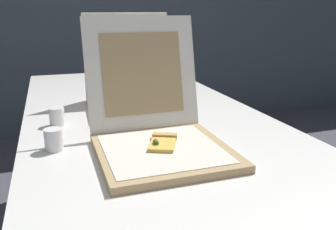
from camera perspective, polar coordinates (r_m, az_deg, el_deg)
name	(u,v)px	position (r m, az deg, el deg)	size (l,w,h in m)	color
table	(149,131)	(1.33, -3.06, -2.56)	(0.89, 2.17, 0.73)	silver
pizza_box_front	(158,132)	(1.02, -1.56, -2.74)	(0.36, 0.45, 0.37)	tan
pizza_box_middle	(131,93)	(1.49, -5.93, 3.48)	(0.38, 0.38, 0.38)	tan
cup_white_mid	(57,117)	(1.29, -17.48, -0.26)	(0.05, 0.05, 0.06)	white
cup_white_near_center	(54,140)	(1.07, -17.96, -3.81)	(0.05, 0.05, 0.06)	white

